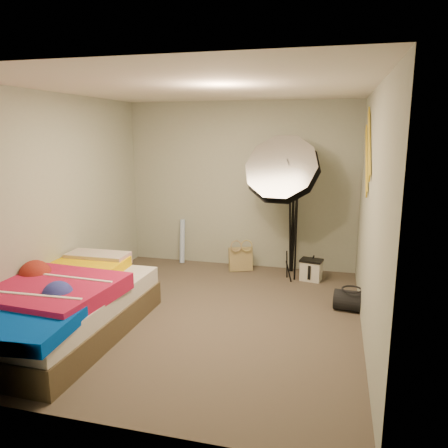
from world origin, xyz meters
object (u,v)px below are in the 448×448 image
(wrapping_roll, at_px, (182,241))
(bed, at_px, (53,305))
(tote_bag, at_px, (241,259))
(camera_tripod, at_px, (292,226))
(camera_case, at_px, (311,271))
(photo_umbrella, at_px, (283,172))
(duffel_bag, at_px, (351,301))

(wrapping_roll, relative_size, bed, 0.30)
(tote_bag, distance_m, camera_tripod, 0.92)
(wrapping_roll, height_order, camera_case, wrapping_roll)
(camera_tripod, bearing_deg, photo_umbrella, -102.95)
(duffel_bag, height_order, photo_umbrella, photo_umbrella)
(photo_umbrella, height_order, camera_tripod, photo_umbrella)
(photo_umbrella, bearing_deg, duffel_bag, -41.72)
(wrapping_roll, bearing_deg, tote_bag, -10.78)
(duffel_bag, distance_m, photo_umbrella, 1.89)
(tote_bag, relative_size, wrapping_roll, 0.51)
(wrapping_roll, height_order, bed, wrapping_roll)
(wrapping_roll, distance_m, camera_tripod, 1.77)
(bed, height_order, camera_tripod, camera_tripod)
(camera_tripod, bearing_deg, tote_bag, -168.20)
(photo_umbrella, xyz_separation_m, camera_tripod, (0.11, 0.47, -0.84))
(camera_case, height_order, duffel_bag, camera_case)
(tote_bag, bearing_deg, camera_tripod, -10.82)
(camera_case, relative_size, duffel_bag, 0.71)
(tote_bag, distance_m, bed, 2.91)
(bed, bearing_deg, camera_case, 43.39)
(wrapping_roll, xyz_separation_m, duffel_bag, (2.57, -1.34, -0.23))
(duffel_bag, bearing_deg, bed, -148.23)
(camera_case, xyz_separation_m, camera_tripod, (-0.31, 0.34, 0.56))
(wrapping_roll, distance_m, photo_umbrella, 2.08)
(wrapping_roll, relative_size, photo_umbrella, 0.32)
(tote_bag, xyz_separation_m, duffel_bag, (1.58, -1.15, -0.06))
(camera_tripod, bearing_deg, wrapping_roll, 178.89)
(camera_case, relative_size, camera_tripod, 0.23)
(wrapping_roll, bearing_deg, camera_case, -10.31)
(camera_case, bearing_deg, photo_umbrella, -151.89)
(camera_tripod, bearing_deg, duffel_bag, -57.47)
(duffel_bag, xyz_separation_m, bed, (-3.01, -1.38, 0.19))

